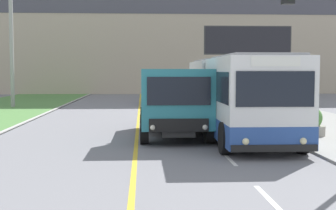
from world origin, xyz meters
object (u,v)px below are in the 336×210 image
car_distant (156,95)px  dump_truck (175,104)px  city_bus (235,96)px  planter_round_second (311,123)px  utility_pole_far (11,41)px  planter_round_third (275,112)px  planter_round_far (249,105)px  billboard_large (248,43)px

car_distant → dump_truck: bearing=-89.6°
city_bus → planter_round_second: 3.13m
city_bus → utility_pole_far: utility_pole_far is taller
car_distant → utility_pole_far: size_ratio=0.46×
city_bus → planter_round_third: (2.81, 4.06, -1.03)m
city_bus → car_distant: size_ratio=2.70×
planter_round_far → planter_round_second: bearing=-89.9°
planter_round_second → utility_pole_far: bearing=133.9°
utility_pole_far → billboard_large: size_ratio=1.40×
planter_round_third → car_distant: bearing=111.0°
dump_truck → car_distant: 19.71m
dump_truck → billboard_large: billboard_large is taller
planter_round_second → planter_round_third: planter_round_second is taller
dump_truck → planter_round_third: bearing=45.5°
city_bus → billboard_large: 17.39m
car_distant → utility_pole_far: 11.51m
dump_truck → billboard_large: 19.49m
utility_pole_far → planter_round_far: utility_pole_far is taller
utility_pole_far → car_distant: bearing=16.6°
city_bus → planter_round_second: city_bus is taller
planter_round_far → car_distant: bearing=120.7°
dump_truck → car_distant: size_ratio=1.42×
car_distant → planter_round_far: bearing=-59.3°
dump_truck → planter_round_far: size_ratio=5.83×
planter_round_second → planter_round_far: size_ratio=1.07×
billboard_large → planter_round_second: billboard_large is taller
planter_round_third → planter_round_far: size_ratio=1.01×
billboard_large → planter_round_third: billboard_large is taller
billboard_large → planter_round_second: 18.23m
car_distant → city_bus: bearing=-81.7°
billboard_large → planter_round_far: 8.58m
dump_truck → car_distant: bearing=90.4°
utility_pole_far → planter_round_far: 17.34m
car_distant → planter_round_third: (5.48, -14.26, -0.15)m
car_distant → planter_round_third: bearing=-69.0°
dump_truck → utility_pole_far: utility_pole_far is taller
car_distant → billboard_large: bearing=-14.1°
car_distant → planter_round_third: size_ratio=4.08×
utility_pole_far → planter_round_far: size_ratio=8.88×
city_bus → planter_round_far: bearing=73.6°
city_bus → dump_truck: 2.89m
planter_round_third → planter_round_second: bearing=-90.8°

